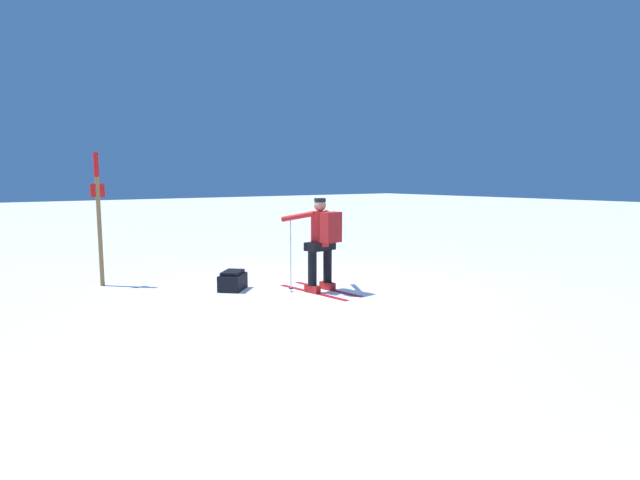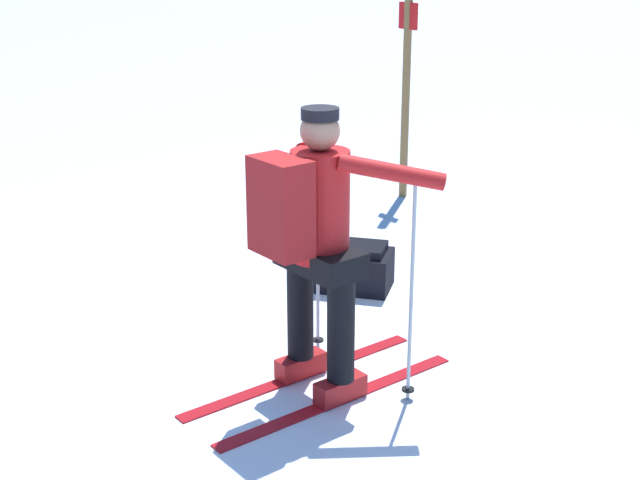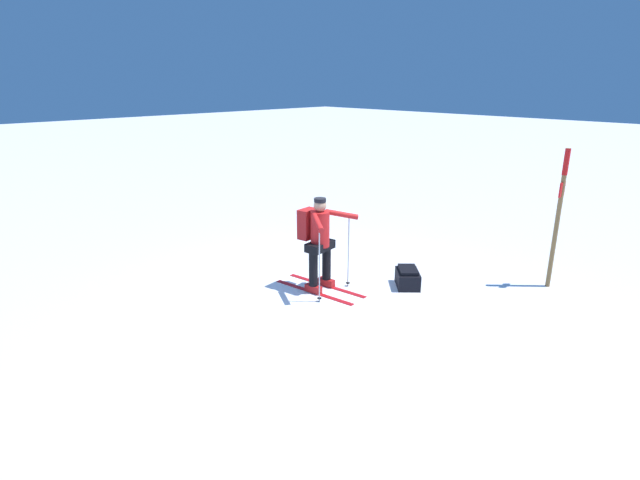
# 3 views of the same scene
# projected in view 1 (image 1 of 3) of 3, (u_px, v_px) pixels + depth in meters

# --- Properties ---
(ground_plane) EXTENTS (80.00, 80.00, 0.00)m
(ground_plane) POSITION_uv_depth(u_px,v_px,m) (319.00, 290.00, 8.65)
(ground_plane) COLOR white
(skier) EXTENTS (1.06, 1.66, 1.59)m
(skier) POSITION_uv_depth(u_px,v_px,m) (321.00, 238.00, 8.42)
(skier) COLOR red
(skier) RESTS_ON ground_plane
(dropped_backpack) EXTENTS (0.65, 0.65, 0.34)m
(dropped_backpack) POSITION_uv_depth(u_px,v_px,m) (233.00, 281.00, 8.64)
(dropped_backpack) COLOR black
(dropped_backpack) RESTS_ON ground_plane
(trail_marker) EXTENTS (0.24, 0.09, 2.38)m
(trail_marker) POSITION_uv_depth(u_px,v_px,m) (98.00, 208.00, 8.82)
(trail_marker) COLOR olive
(trail_marker) RESTS_ON ground_plane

